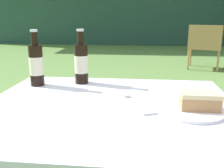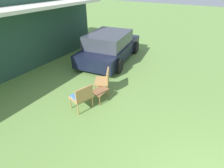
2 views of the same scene
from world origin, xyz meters
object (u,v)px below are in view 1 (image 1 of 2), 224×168
(cola_bottle_far, at_px, (36,64))
(patio_table, at_px, (109,124))
(cake_on_plate, at_px, (195,105))
(cola_bottle_near, at_px, (81,63))
(wicker_chair_cushioned, at_px, (205,44))

(cola_bottle_far, bearing_deg, patio_table, -32.98)
(patio_table, bearing_deg, cake_on_plate, -5.85)
(cake_on_plate, bearing_deg, cola_bottle_far, 158.10)
(cake_on_plate, xyz_separation_m, cola_bottle_near, (-0.45, 0.32, 0.07))
(patio_table, relative_size, cake_on_plate, 3.94)
(patio_table, relative_size, cola_bottle_far, 3.65)
(cake_on_plate, height_order, cola_bottle_near, cola_bottle_near)
(cake_on_plate, bearing_deg, cola_bottle_near, 144.93)
(wicker_chair_cushioned, xyz_separation_m, cola_bottle_near, (-1.48, -4.00, 0.35))
(patio_table, distance_m, cola_bottle_far, 0.45)
(cola_bottle_near, bearing_deg, wicker_chair_cushioned, 69.68)
(cola_bottle_far, bearing_deg, cake_on_plate, -21.90)
(wicker_chair_cushioned, height_order, cake_on_plate, wicker_chair_cushioned)
(wicker_chair_cushioned, height_order, cola_bottle_near, cola_bottle_near)
(wicker_chair_cushioned, xyz_separation_m, patio_table, (-1.32, -4.29, 0.18))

